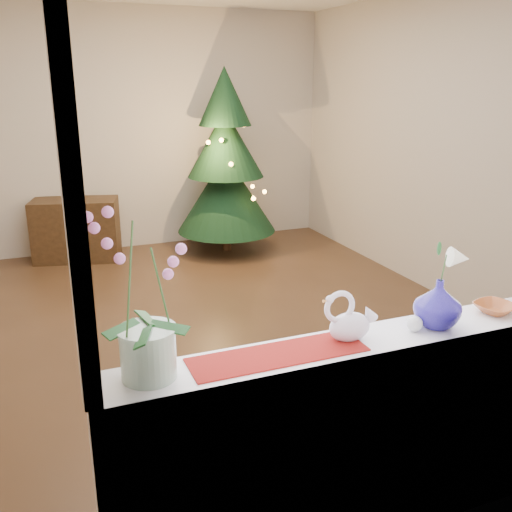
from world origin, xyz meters
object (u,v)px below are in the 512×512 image
Objects in this scene: swan at (350,316)px; side_table at (76,230)px; blue_vase at (438,300)px; amber_dish at (495,309)px; xmas_tree at (226,162)px; orchid_pot at (145,295)px; paperweight at (415,324)px.

swan is 0.27× the size of side_table.
blue_vase is 1.61× the size of amber_dish.
xmas_tree is 2.29× the size of side_table.
orchid_pot is 4.63m from xmas_tree.
swan reaches higher than side_table.
blue_vase is at bearing -61.48° from side_table.
xmas_tree is (0.94, 4.28, 0.01)m from swan.
orchid_pot is at bearing 178.75° from blue_vase.
side_table is at bearing 88.71° from orchid_pot.
xmas_tree is (1.75, 4.27, -0.20)m from orchid_pot.
side_table is (-1.01, 4.58, -0.62)m from paperweight.
side_table is (-1.65, 0.27, -0.69)m from xmas_tree.
side_table is (-1.47, 4.55, -0.60)m from amber_dish.
blue_vase reaches higher than swan.
xmas_tree reaches higher than amber_dish.
orchid_pot is at bearing -76.57° from side_table.
side_table is at bearing 103.79° from blue_vase.
blue_vase is 4.76m from side_table.
orchid_pot reaches higher than side_table.
swan is at bearing -102.41° from xmas_tree.
amber_dish is at bearing 9.26° from swan.
paperweight is at bearing -176.48° from amber_dish.
paperweight is (1.11, -0.03, -0.28)m from orchid_pot.
side_table is (0.10, 4.55, -0.89)m from orchid_pot.
amber_dish is (1.57, -0.00, -0.29)m from orchid_pot.
amber_dish is 0.07× the size of xmas_tree.
orchid_pot is at bearing -112.32° from xmas_tree.
orchid_pot reaches higher than paperweight.
amber_dish is at bearing -57.39° from side_table.
paperweight reaches higher than amber_dish.
blue_vase is at bearing -1.25° from orchid_pot.
side_table is (-1.12, 4.57, -0.70)m from blue_vase.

